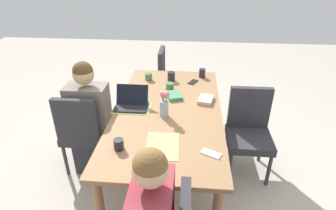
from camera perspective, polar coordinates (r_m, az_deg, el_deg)
ground_plane at (r=3.14m, az=-0.00°, el=-12.61°), size 10.00×10.00×0.00m
dining_table at (r=2.75m, az=-0.00°, el=-2.22°), size 2.02×1.02×0.73m
chair_far_left_mid at (r=2.96m, az=-16.92°, el=-4.78°), size 0.44×0.44×0.90m
person_far_left_mid at (r=2.99m, az=-15.44°, el=-3.64°), size 0.36×0.40×1.19m
chair_near_left_far at (r=2.97m, az=16.17°, el=-4.55°), size 0.44×0.44×0.90m
chair_head_right_right_near at (r=4.04m, az=0.36°, el=5.75°), size 0.44×0.44×0.90m
flower_vase at (r=2.54m, az=-0.76°, el=0.42°), size 0.10×0.09×0.27m
placemat_head_left_left_near at (r=2.22m, az=-1.15°, el=-8.33°), size 0.37×0.27×0.00m
placemat_far_left_mid at (r=2.76m, az=-7.30°, el=-0.57°), size 0.27×0.36×0.00m
laptop_far_left_mid at (r=2.76m, az=-7.41°, el=0.40°), size 0.22×0.32×0.20m
coffee_mug_near_left at (r=3.32m, az=0.67°, el=5.86°), size 0.09×0.09×0.11m
coffee_mug_near_right at (r=3.09m, az=0.39°, el=3.79°), size 0.09×0.09×0.08m
coffee_mug_centre_left at (r=3.44m, az=6.98°, el=6.47°), size 0.08×0.08×0.11m
coffee_mug_centre_right at (r=3.35m, az=-3.97°, el=5.77°), size 0.08×0.08×0.08m
coffee_mug_far_left at (r=2.20m, az=-10.02°, el=-7.90°), size 0.08×0.08×0.09m
book_red_cover at (r=2.88m, az=7.69°, el=1.09°), size 0.23×0.18×0.04m
book_blue_cover at (r=2.94m, az=1.19°, el=1.93°), size 0.24×0.20×0.04m
phone_black at (r=3.31m, az=5.11°, el=4.68°), size 0.17×0.13×0.01m
phone_silver at (r=2.17m, az=8.78°, el=-9.76°), size 0.13×0.17×0.01m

